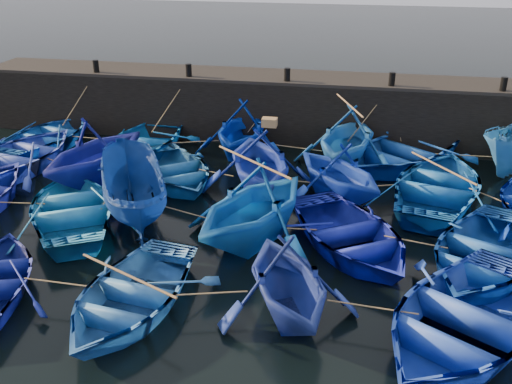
# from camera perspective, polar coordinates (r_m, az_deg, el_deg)

# --- Properties ---
(ground) EXTENTS (120.00, 120.00, 0.00)m
(ground) POSITION_cam_1_polar(r_m,az_deg,el_deg) (14.98, -2.35, -7.46)
(ground) COLOR black
(ground) RESTS_ON ground
(quay_wall) EXTENTS (26.00, 2.50, 2.50)m
(quay_wall) POSITION_cam_1_polar(r_m,az_deg,el_deg) (23.99, 3.35, 8.35)
(quay_wall) COLOR black
(quay_wall) RESTS_ON ground
(quay_top) EXTENTS (26.00, 2.50, 0.12)m
(quay_top) POSITION_cam_1_polar(r_m,az_deg,el_deg) (23.66, 3.43, 11.39)
(quay_top) COLOR black
(quay_top) RESTS_ON quay_wall
(bollard_0) EXTENTS (0.24, 0.24, 0.50)m
(bollard_0) POSITION_cam_1_polar(r_m,az_deg,el_deg) (25.06, -15.71, 12.02)
(bollard_0) COLOR black
(bollard_0) RESTS_ON quay_top
(bollard_1) EXTENTS (0.24, 0.24, 0.50)m
(bollard_1) POSITION_cam_1_polar(r_m,az_deg,el_deg) (23.58, -6.75, 12.00)
(bollard_1) COLOR black
(bollard_1) RESTS_ON quay_top
(bollard_2) EXTENTS (0.24, 0.24, 0.50)m
(bollard_2) POSITION_cam_1_polar(r_m,az_deg,el_deg) (22.72, 3.14, 11.65)
(bollard_2) COLOR black
(bollard_2) RESTS_ON quay_top
(bollard_3) EXTENTS (0.24, 0.24, 0.50)m
(bollard_3) POSITION_cam_1_polar(r_m,az_deg,el_deg) (22.54, 13.44, 10.92)
(bollard_3) COLOR black
(bollard_3) RESTS_ON quay_top
(bollard_4) EXTENTS (0.24, 0.24, 0.50)m
(bollard_4) POSITION_cam_1_polar(r_m,az_deg,el_deg) (23.06, 23.53, 9.87)
(bollard_4) COLOR black
(bollard_4) RESTS_ON quay_top
(boat_0) EXTENTS (4.30, 5.43, 1.01)m
(boat_0) POSITION_cam_1_polar(r_m,az_deg,el_deg) (24.39, -20.07, 5.32)
(boat_0) COLOR #10489D
(boat_0) RESTS_ON ground
(boat_1) EXTENTS (4.13, 5.46, 1.07)m
(boat_1) POSITION_cam_1_polar(r_m,az_deg,el_deg) (22.52, -11.46, 4.88)
(boat_1) COLOR #0A5099
(boat_1) RESTS_ON ground
(boat_2) EXTENTS (3.60, 4.17, 2.18)m
(boat_2) POSITION_cam_1_polar(r_m,az_deg,el_deg) (21.91, -1.47, 6.36)
(boat_2) COLOR #0127A0
(boat_2) RESTS_ON ground
(boat_3) EXTENTS (4.55, 5.03, 2.31)m
(boat_3) POSITION_cam_1_polar(r_m,az_deg,el_deg) (21.05, 9.11, 5.47)
(boat_3) COLOR blue
(boat_3) RESTS_ON ground
(boat_4) EXTENTS (6.82, 7.12, 1.20)m
(boat_4) POSITION_cam_1_polar(r_m,az_deg,el_deg) (21.72, 14.43, 4.04)
(boat_4) COLOR #1346A5
(boat_4) RESTS_ON ground
(boat_6) EXTENTS (4.88, 6.11, 1.14)m
(boat_6) POSITION_cam_1_polar(r_m,az_deg,el_deg) (22.41, -22.54, 3.44)
(boat_6) COLOR #273DA4
(boat_6) RESTS_ON ground
(boat_7) EXTENTS (5.17, 5.56, 2.39)m
(boat_7) POSITION_cam_1_polar(r_m,az_deg,el_deg) (20.04, -15.72, 3.98)
(boat_7) COLOR navy
(boat_7) RESTS_ON ground
(boat_8) EXTENTS (5.45, 5.73, 0.97)m
(boat_8) POSITION_cam_1_polar(r_m,az_deg,el_deg) (19.86, -8.20, 2.26)
(boat_8) COLOR #1A5890
(boat_8) RESTS_ON ground
(boat_9) EXTENTS (5.13, 5.50, 2.35)m
(boat_9) POSITION_cam_1_polar(r_m,az_deg,el_deg) (18.53, 0.40, 3.17)
(boat_9) COLOR #1931A5
(boat_9) RESTS_ON ground
(boat_10) EXTENTS (5.08, 5.11, 2.04)m
(boat_10) POSITION_cam_1_polar(r_m,az_deg,el_deg) (18.31, 8.31, 2.11)
(boat_10) COLOR #1236C3
(boat_10) RESTS_ON ground
(boat_11) EXTENTS (5.26, 6.39, 1.15)m
(boat_11) POSITION_cam_1_polar(r_m,az_deg,el_deg) (19.10, 17.91, 0.65)
(boat_11) COLOR #0B478F
(boat_11) RESTS_ON ground
(boat_14) EXTENTS (5.64, 6.21, 1.05)m
(boat_14) POSITION_cam_1_polar(r_m,az_deg,el_deg) (17.70, -17.85, -1.44)
(boat_14) COLOR blue
(boat_14) RESTS_ON ground
(boat_15) EXTENTS (3.86, 5.15, 1.88)m
(boat_15) POSITION_cam_1_polar(r_m,az_deg,el_deg) (17.25, -12.26, 0.04)
(boat_15) COLOR navy
(boat_15) RESTS_ON ground
(boat_16) EXTENTS (5.51, 5.81, 2.41)m
(boat_16) POSITION_cam_1_polar(r_m,az_deg,el_deg) (15.48, -0.28, -1.20)
(boat_16) COLOR blue
(boat_16) RESTS_ON ground
(boat_17) EXTENTS (5.61, 6.06, 1.02)m
(boat_17) POSITION_cam_1_polar(r_m,az_deg,el_deg) (15.63, 9.37, -4.16)
(boat_17) COLOR #0F1994
(boat_17) RESTS_ON ground
(boat_18) EXTENTS (5.58, 6.32, 1.09)m
(boat_18) POSITION_cam_1_polar(r_m,az_deg,el_deg) (15.66, 21.91, -5.57)
(boat_18) COLOR #0E4090
(boat_18) RESTS_ON ground
(boat_22) EXTENTS (3.86, 4.97, 0.95)m
(boat_22) POSITION_cam_1_polar(r_m,az_deg,el_deg) (13.41, -12.54, -9.92)
(boat_22) COLOR #2860AF
(boat_22) RESTS_ON ground
(boat_23) EXTENTS (4.46, 4.71, 1.95)m
(boat_23) POSITION_cam_1_polar(r_m,az_deg,el_deg) (12.69, 3.16, -8.73)
(boat_23) COLOR navy
(boat_23) RESTS_ON ground
(boat_24) EXTENTS (6.39, 6.95, 1.18)m
(boat_24) POSITION_cam_1_polar(r_m,az_deg,el_deg) (12.95, 20.02, -11.73)
(boat_24) COLOR blue
(boat_24) RESTS_ON ground
(wooden_crate) EXTENTS (0.47, 0.34, 0.27)m
(wooden_crate) POSITION_cam_1_polar(r_m,az_deg,el_deg) (18.04, 1.35, 6.98)
(wooden_crate) COLOR olive
(wooden_crate) RESTS_ON boat_9
(mooring_ropes) EXTENTS (18.17, 11.86, 2.10)m
(mooring_ropes) POSITION_cam_1_polar(r_m,az_deg,el_deg) (19.03, 0.25, 2.78)
(mooring_ropes) COLOR tan
(mooring_ropes) RESTS_ON ground
(loose_oars) EXTENTS (9.73, 11.98, 1.52)m
(loose_oars) POSITION_cam_1_polar(r_m,az_deg,el_deg) (16.53, 5.43, 2.43)
(loose_oars) COLOR #99724C
(loose_oars) RESTS_ON ground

